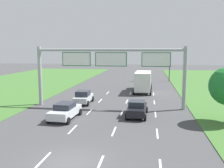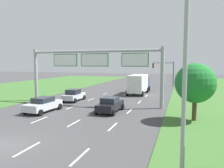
{
  "view_description": "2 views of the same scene",
  "coord_description": "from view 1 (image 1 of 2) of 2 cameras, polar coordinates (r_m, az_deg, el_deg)",
  "views": [
    {
      "loc": [
        4.48,
        -13.51,
        6.62
      ],
      "look_at": [
        0.35,
        14.35,
        2.75
      ],
      "focal_mm": 40.0,
      "sensor_mm": 36.0,
      "label": 1
    },
    {
      "loc": [
        10.42,
        -10.53,
        5.12
      ],
      "look_at": [
        1.53,
        17.5,
        2.34
      ],
      "focal_mm": 35.0,
      "sensor_mm": 36.0,
      "label": 2
    }
  ],
  "objects": [
    {
      "name": "car_near_red",
      "position": [
        31.12,
        -6.58,
        -3.0
      ],
      "size": [
        2.04,
        4.04,
        1.62
      ],
      "rotation": [
        0.0,
        0.0,
        0.02
      ],
      "color": "silver",
      "rests_on": "ground_plane"
    },
    {
      "name": "car_lead_silver",
      "position": [
        25.21,
        5.74,
        -5.57
      ],
      "size": [
        2.14,
        4.27,
        1.59
      ],
      "rotation": [
        0.0,
        0.0,
        -0.04
      ],
      "color": "black",
      "rests_on": "ground_plane"
    },
    {
      "name": "lane_dashes_slip",
      "position": [
        17.8,
        10.62,
        -14.13
      ],
      "size": [
        0.14,
        44.4,
        0.01
      ],
      "color": "white",
      "rests_on": "ground_plane"
    },
    {
      "name": "ground_plane",
      "position": [
        15.69,
        -9.41,
        -17.23
      ],
      "size": [
        200.0,
        200.0,
        0.0
      ],
      "primitive_type": "plane",
      "color": "#424244"
    },
    {
      "name": "lane_dashes_inner_right",
      "position": [
        17.99,
        -0.92,
        -13.75
      ],
      "size": [
        0.14,
        44.4,
        0.01
      ],
      "color": "white",
      "rests_on": "ground_plane"
    },
    {
      "name": "traffic_light_mast",
      "position": [
        53.54,
        10.97,
        4.74
      ],
      "size": [
        4.76,
        0.49,
        5.6
      ],
      "color": "#47494F",
      "rests_on": "ground_plane"
    },
    {
      "name": "car_mid_lane",
      "position": [
        24.56,
        -10.68,
        -6.03
      ],
      "size": [
        2.35,
        4.51,
        1.56
      ],
      "rotation": [
        0.0,
        0.0,
        -0.05
      ],
      "color": "silver",
      "rests_on": "ground_plane"
    },
    {
      "name": "box_truck",
      "position": [
        39.91,
        7.15,
        0.74
      ],
      "size": [
        2.79,
        8.25,
        3.22
      ],
      "rotation": [
        0.0,
        0.0,
        -0.02
      ],
      "color": "navy",
      "rests_on": "ground_plane"
    },
    {
      "name": "sign_gantry",
      "position": [
        28.46,
        -0.35,
        4.51
      ],
      "size": [
        17.24,
        0.44,
        7.0
      ],
      "color": "#9EA0A5",
      "rests_on": "ground_plane"
    },
    {
      "name": "lane_dashes_inner_left",
      "position": [
        18.84,
        -11.76,
        -12.9
      ],
      "size": [
        0.14,
        44.4,
        0.01
      ],
      "color": "white",
      "rests_on": "ground_plane"
    }
  ]
}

